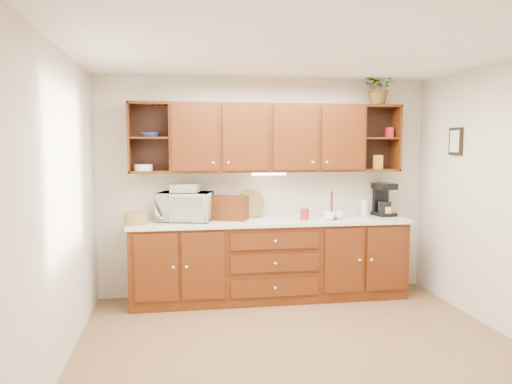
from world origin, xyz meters
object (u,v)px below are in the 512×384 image
object	(u,v)px
microwave	(185,207)
bread_box	(230,208)
coffee_maker	(383,200)
potted_plant	(379,88)

from	to	relation	value
microwave	bread_box	xyz separation A→B (m)	(0.52, -0.01, -0.03)
microwave	bread_box	distance (m)	0.52
bread_box	coffee_maker	size ratio (longest dim) A/B	0.97
bread_box	coffee_maker	world-z (taller)	coffee_maker
bread_box	potted_plant	distance (m)	2.29
potted_plant	coffee_maker	bearing A→B (deg)	26.37
coffee_maker	potted_plant	bearing A→B (deg)	-161.14
bread_box	potted_plant	bearing A→B (deg)	23.31
microwave	potted_plant	xyz separation A→B (m)	(2.32, 0.01, 1.39)
bread_box	potted_plant	xyz separation A→B (m)	(1.81, 0.01, 1.42)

